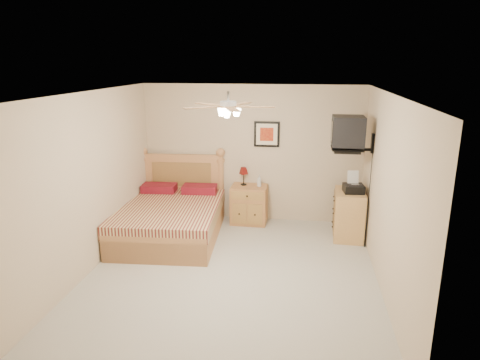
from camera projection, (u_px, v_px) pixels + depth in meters
The scene contains 17 objects.
floor at pixel (232, 273), 6.03m from camera, with size 4.50×4.50×0.00m, color #A7A397.
ceiling at pixel (231, 93), 5.36m from camera, with size 4.00×4.50×0.04m, color white.
wall_back at pixel (252, 154), 7.84m from camera, with size 4.00×0.04×2.50m, color #C4AF90.
wall_front at pixel (187, 266), 3.55m from camera, with size 4.00×0.04×2.50m, color #C4AF90.
wall_left at pixel (91, 183), 5.98m from camera, with size 0.04×4.50×2.50m, color #C4AF90.
wall_right at pixel (387, 195), 5.41m from camera, with size 0.04×4.50×2.50m, color #C4AF90.
bed at pixel (169, 199), 7.09m from camera, with size 1.59×2.08×1.35m, color tan, non-canonical shape.
nightstand at pixel (249, 204), 7.85m from camera, with size 0.64×0.48×0.70m, color #A8693F.
table_lamp at pixel (244, 176), 7.80m from camera, with size 0.18×0.18×0.33m, color #5F0E0B, non-canonical shape.
lotion_bottle at pixel (259, 181), 7.71m from camera, with size 0.08×0.08×0.22m, color silver.
framed_picture at pixel (267, 134), 7.68m from camera, with size 0.46×0.04×0.46m, color black.
dresser at pixel (349, 214), 7.17m from camera, with size 0.48×0.69×0.82m, color #B47D45.
fax_machine at pixel (354, 182), 6.95m from camera, with size 0.32×0.34×0.34m, color black, non-canonical shape.
magazine_lower at pixel (346, 187), 7.25m from camera, with size 0.22×0.30×0.03m, color beige.
magazine_upper at pixel (347, 186), 7.24m from camera, with size 0.20×0.27×0.02m, color gray.
wall_tv at pixel (358, 134), 6.57m from camera, with size 0.56×0.46×0.58m, color black, non-canonical shape.
ceiling_fan at pixel (228, 106), 5.21m from camera, with size 1.14×1.14×0.28m, color silver, non-canonical shape.
Camera 1 is at (0.92, -5.38, 2.90)m, focal length 32.00 mm.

